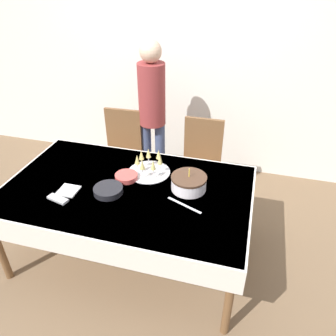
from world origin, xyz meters
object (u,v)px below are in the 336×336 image
(plate_stack_main, at_px, (108,190))
(gift_bag, at_px, (13,206))
(person_standing, at_px, (152,106))
(birthday_cake, at_px, (189,183))
(champagne_tray, at_px, (149,164))
(dining_chair_far_left, at_px, (122,150))
(dining_chair_far_right, at_px, (200,161))
(plate_stack_dessert, at_px, (126,177))

(plate_stack_main, xyz_separation_m, gift_bag, (-1.26, 0.27, -0.64))
(person_standing, distance_m, gift_bag, 1.78)
(birthday_cake, bearing_deg, champagne_tray, 159.14)
(plate_stack_main, bearing_deg, dining_chair_far_left, 107.83)
(dining_chair_far_left, distance_m, champagne_tray, 0.90)
(gift_bag, bearing_deg, champagne_tray, 3.67)
(champagne_tray, bearing_deg, dining_chair_far_right, 62.85)
(person_standing, bearing_deg, dining_chair_far_right, -17.47)
(plate_stack_main, relative_size, gift_bag, 0.88)
(champagne_tray, bearing_deg, plate_stack_main, -120.53)
(birthday_cake, distance_m, plate_stack_dessert, 0.53)
(dining_chair_far_right, xyz_separation_m, birthday_cake, (0.04, -0.80, 0.28))
(gift_bag, bearing_deg, dining_chair_far_left, 38.76)
(dining_chair_far_right, bearing_deg, champagne_tray, -117.15)
(dining_chair_far_left, distance_m, person_standing, 0.60)
(plate_stack_dessert, height_order, gift_bag, plate_stack_dessert)
(plate_stack_main, bearing_deg, dining_chair_far_right, 61.62)
(person_standing, bearing_deg, dining_chair_far_left, -149.67)
(birthday_cake, relative_size, plate_stack_main, 1.23)
(birthday_cake, relative_size, champagne_tray, 0.77)
(champagne_tray, height_order, gift_bag, champagne_tray)
(person_standing, xyz_separation_m, gift_bag, (-1.24, -0.93, -0.87))
(plate_stack_main, bearing_deg, gift_bag, 167.99)
(person_standing, bearing_deg, champagne_tray, -74.30)
(champagne_tray, distance_m, plate_stack_main, 0.43)
(champagne_tray, xyz_separation_m, person_standing, (-0.24, 0.84, 0.18))
(plate_stack_main, height_order, plate_stack_dessert, plate_stack_main)
(gift_bag, bearing_deg, dining_chair_far_right, 22.49)
(birthday_cake, height_order, plate_stack_dessert, birthday_cake)
(birthday_cake, bearing_deg, dining_chair_far_left, 139.01)
(plate_stack_dessert, bearing_deg, dining_chair_far_left, 116.06)
(champagne_tray, distance_m, plate_stack_dessert, 0.22)
(champagne_tray, bearing_deg, dining_chair_far_left, 129.58)
(plate_stack_main, bearing_deg, champagne_tray, 59.47)
(birthday_cake, bearing_deg, gift_bag, 178.47)
(dining_chair_far_left, distance_m, birthday_cake, 1.25)
(person_standing, bearing_deg, plate_stack_dessert, -85.10)
(birthday_cake, height_order, champagne_tray, birthday_cake)
(birthday_cake, relative_size, gift_bag, 1.08)
(dining_chair_far_left, height_order, person_standing, person_standing)
(birthday_cake, height_order, gift_bag, birthday_cake)
(person_standing, bearing_deg, birthday_cake, -57.94)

